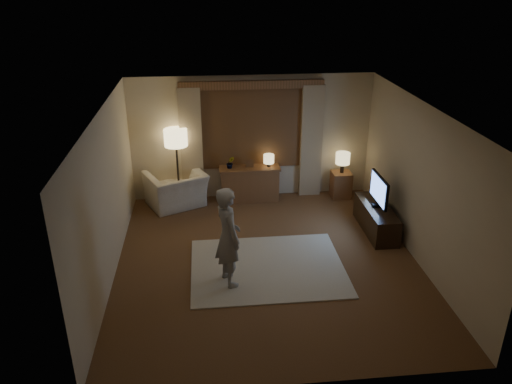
{
  "coord_description": "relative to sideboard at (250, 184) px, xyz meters",
  "views": [
    {
      "loc": [
        -0.95,
        -7.14,
        4.49
      ],
      "look_at": [
        -0.13,
        0.6,
        1.02
      ],
      "focal_mm": 35.0,
      "sensor_mm": 36.0,
      "label": 1
    }
  ],
  "objects": [
    {
      "name": "sideboard",
      "position": [
        0.0,
        0.0,
        0.0
      ],
      "size": [
        1.2,
        0.4,
        0.7
      ],
      "primitive_type": "cube",
      "color": "brown",
      "rests_on": "floor"
    },
    {
      "name": "table_lamp_sideboard",
      "position": [
        0.4,
        0.0,
        0.55
      ],
      "size": [
        0.22,
        0.22,
        0.3
      ],
      "color": "black",
      "rests_on": "sideboard"
    },
    {
      "name": "picture_frame",
      "position": [
        -0.0,
        0.0,
        0.45
      ],
      "size": [
        0.16,
        0.02,
        0.2
      ],
      "primitive_type": "cube",
      "color": "brown",
      "rests_on": "sideboard"
    },
    {
      "name": "room",
      "position": [
        0.07,
        -2.0,
        0.98
      ],
      "size": [
        5.04,
        5.54,
        2.64
      ],
      "color": "brown",
      "rests_on": "ground"
    },
    {
      "name": "plant",
      "position": [
        -0.4,
        0.0,
        0.5
      ],
      "size": [
        0.17,
        0.13,
        0.3
      ],
      "primitive_type": "imported",
      "color": "#999999",
      "rests_on": "sideboard"
    },
    {
      "name": "side_table",
      "position": [
        1.96,
        -0.05,
        -0.07
      ],
      "size": [
        0.4,
        0.4,
        0.56
      ],
      "primitive_type": "cube",
      "color": "brown",
      "rests_on": "floor"
    },
    {
      "name": "floor_lamp",
      "position": [
        -1.48,
        0.0,
        1.0
      ],
      "size": [
        0.47,
        0.47,
        1.6
      ],
      "color": "black",
      "rests_on": "floor"
    },
    {
      "name": "tv",
      "position": [
        2.21,
        -1.64,
        0.48
      ],
      "size": [
        0.2,
        0.83,
        0.6
      ],
      "color": "black",
      "rests_on": "tv_stand"
    },
    {
      "name": "tv_stand",
      "position": [
        2.22,
        -1.64,
        -0.1
      ],
      "size": [
        0.45,
        1.4,
        0.5
      ],
      "primitive_type": "cube",
      "color": "black",
      "rests_on": "floor"
    },
    {
      "name": "table_lamp_side",
      "position": [
        1.96,
        -0.05,
        0.52
      ],
      "size": [
        0.3,
        0.3,
        0.44
      ],
      "color": "black",
      "rests_on": "side_table"
    },
    {
      "name": "armchair",
      "position": [
        -1.54,
        -0.13,
        0.01
      ],
      "size": [
        1.42,
        1.35,
        0.72
      ],
      "primitive_type": "imported",
      "rotation": [
        0.0,
        0.0,
        -2.7
      ],
      "color": "beige",
      "rests_on": "floor"
    },
    {
      "name": "rug",
      "position": [
        0.04,
        -2.7,
        -0.34
      ],
      "size": [
        2.5,
        2.0,
        0.02
      ],
      "primitive_type": "cube",
      "color": "beige",
      "rests_on": "floor"
    },
    {
      "name": "person",
      "position": [
        -0.61,
        -3.06,
        0.47
      ],
      "size": [
        0.55,
        0.68,
        1.6
      ],
      "primitive_type": "imported",
      "rotation": [
        0.0,
        0.0,
        1.9
      ],
      "color": "gray",
      "rests_on": "rug"
    }
  ]
}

